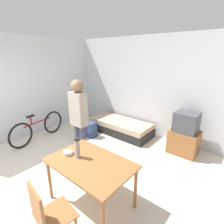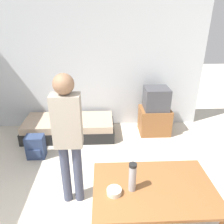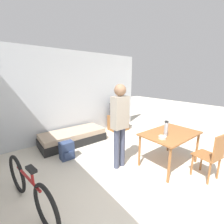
% 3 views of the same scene
% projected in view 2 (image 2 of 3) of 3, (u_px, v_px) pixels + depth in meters
% --- Properties ---
extents(wall_back, '(5.26, 0.06, 2.70)m').
position_uv_depth(wall_back, '(79.00, 66.00, 4.54)').
color(wall_back, silver).
rests_on(wall_back, ground_plane).
extents(daybed, '(1.85, 0.80, 0.37)m').
position_uv_depth(daybed, '(69.00, 127.00, 4.55)').
color(daybed, black).
rests_on(daybed, ground_plane).
extents(tv, '(0.63, 0.52, 1.00)m').
position_uv_depth(tv, '(155.00, 113.00, 4.57)').
color(tv, brown).
rests_on(tv, ground_plane).
extents(dining_table, '(1.25, 0.83, 0.74)m').
position_uv_depth(dining_table, '(153.00, 193.00, 2.28)').
color(dining_table, brown).
rests_on(dining_table, ground_plane).
extents(person_standing, '(0.34, 0.24, 1.78)m').
position_uv_depth(person_standing, '(68.00, 133.00, 2.61)').
color(person_standing, '#3D4256').
rests_on(person_standing, ground_plane).
extents(thermos_flask, '(0.08, 0.08, 0.32)m').
position_uv_depth(thermos_flask, '(132.00, 176.00, 2.13)').
color(thermos_flask, '#99999E').
rests_on(thermos_flask, dining_table).
extents(mate_bowl, '(0.15, 0.15, 0.06)m').
position_uv_depth(mate_bowl, '(114.00, 191.00, 2.14)').
color(mate_bowl, beige).
rests_on(mate_bowl, dining_table).
extents(backpack, '(0.31, 0.25, 0.43)m').
position_uv_depth(backpack, '(36.00, 147.00, 3.84)').
color(backpack, navy).
rests_on(backpack, ground_plane).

